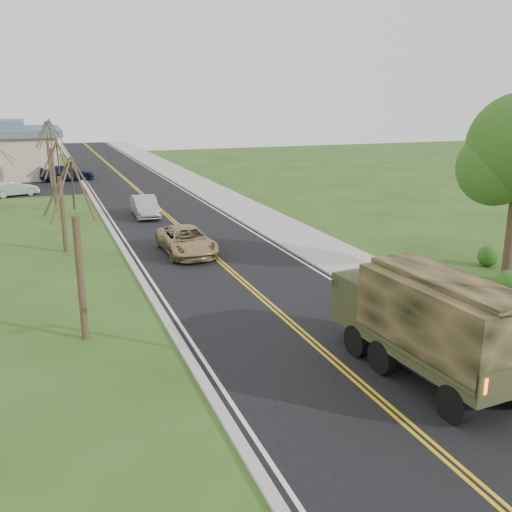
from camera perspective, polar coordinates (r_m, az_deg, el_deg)
ground at (r=14.07m, az=19.13°, el=-19.15°), size 160.00×160.00×0.00m
road at (r=49.87m, az=-11.45°, el=6.22°), size 8.00×120.00×0.01m
curb_right at (r=50.69m, az=-6.80°, el=6.63°), size 0.30×120.00×0.12m
sidewalk_right at (r=51.13m, az=-4.88°, el=6.75°), size 3.20×120.00×0.10m
curb_left at (r=49.37m, az=-16.22°, el=5.88°), size 0.30×120.00×0.10m
bare_tree_a at (r=19.34m, az=-17.26°, el=-0.73°), size 1.93×2.26×6.08m
bare_tree_b at (r=31.09m, az=-18.83°, el=4.82°), size 1.83×2.14×5.73m
bare_tree_c at (r=42.92m, az=-19.60°, el=7.91°), size 2.04×2.39×6.42m
bare_tree_d at (r=54.87m, az=-19.98°, el=9.12°), size 1.88×2.20×5.91m
military_truck at (r=16.84m, az=16.92°, el=-5.91°), size 2.68×6.61×3.23m
suv_champagne at (r=29.63m, az=-6.98°, el=1.53°), size 2.43×5.09×1.40m
sedan_silver at (r=39.49m, az=-11.05°, el=4.88°), size 1.59×4.32×1.41m
lot_car_silver at (r=51.16m, az=-23.00°, el=6.21°), size 3.91×2.46×1.22m
lot_car_navy at (r=59.07m, az=-18.38°, el=7.88°), size 5.34×2.74×1.48m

